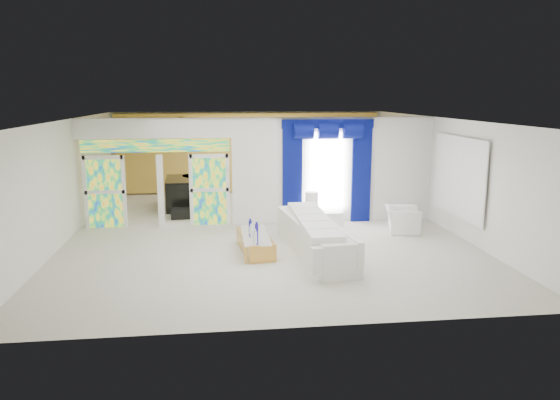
{
  "coord_description": "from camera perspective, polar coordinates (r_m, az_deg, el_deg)",
  "views": [
    {
      "loc": [
        -1.21,
        -13.69,
        3.62
      ],
      "look_at": [
        0.3,
        -1.2,
        1.1
      ],
      "focal_mm": 33.83,
      "sensor_mm": 36.0,
      "label": 1
    }
  ],
  "objects": [
    {
      "name": "window_pane",
      "position": [
        15.07,
        5.09,
        3.01
      ],
      "size": [
        1.0,
        0.02,
        2.3
      ],
      "primitive_type": "cube",
      "color": "white",
      "rests_on": "dividing_wall"
    },
    {
      "name": "coffee_table",
      "position": [
        12.39,
        -2.7,
        -4.7
      ],
      "size": [
        0.81,
        1.87,
        0.4
      ],
      "primitive_type": "cube",
      "rotation": [
        0.0,
        0.0,
        0.12
      ],
      "color": "gold",
      "rests_on": "ground"
    },
    {
      "name": "white_sofa",
      "position": [
        12.22,
        3.73,
        -4.11
      ],
      "size": [
        1.28,
        3.96,
        0.74
      ],
      "primitive_type": "cube",
      "rotation": [
        0.0,
        0.0,
        0.12
      ],
      "color": "white",
      "rests_on": "ground"
    },
    {
      "name": "stained_panel_right",
      "position": [
        14.92,
        -7.62,
        1.11
      ],
      "size": [
        0.95,
        0.04,
        2.0
      ],
      "primitive_type": "cube",
      "color": "#994C3F",
      "rests_on": "ground"
    },
    {
      "name": "blue_pelmet",
      "position": [
        14.91,
        5.21,
        8.21
      ],
      "size": [
        2.6,
        0.12,
        0.25
      ],
      "primitive_type": "cube",
      "color": "#030E42",
      "rests_on": "dividing_wall"
    },
    {
      "name": "stained_panel_left",
      "position": [
        15.23,
        -18.4,
        0.84
      ],
      "size": [
        0.95,
        0.04,
        2.0
      ],
      "primitive_type": "cube",
      "color": "#994C3F",
      "rests_on": "ground"
    },
    {
      "name": "dividing_header",
      "position": [
        14.8,
        -13.36,
        7.56
      ],
      "size": [
        4.3,
        0.18,
        0.55
      ],
      "primitive_type": "cube",
      "color": "white",
      "rests_on": "dividing_wall"
    },
    {
      "name": "grand_piano",
      "position": [
        17.43,
        -9.78,
        0.79
      ],
      "size": [
        1.54,
        1.97,
        0.96
      ],
      "primitive_type": "cube",
      "rotation": [
        0.0,
        0.0,
        0.05
      ],
      "color": "black",
      "rests_on": "ground"
    },
    {
      "name": "chandelier",
      "position": [
        17.15,
        -10.64,
        7.89
      ],
      "size": [
        0.6,
        0.6,
        0.6
      ],
      "primitive_type": "sphere",
      "color": "gold",
      "rests_on": "ceiling"
    },
    {
      "name": "table_lamp",
      "position": [
        14.68,
        3.44,
        -0.25
      ],
      "size": [
        0.36,
        0.36,
        0.58
      ],
      "primitive_type": "cylinder",
      "color": "white",
      "rests_on": "console_table"
    },
    {
      "name": "dividing_wall",
      "position": [
        15.21,
        5.94,
        3.26
      ],
      "size": [
        5.7,
        0.18,
        3.0
      ],
      "primitive_type": "cube",
      "color": "white",
      "rests_on": "ground"
    },
    {
      "name": "gold_curtains",
      "position": [
        19.74,
        -3.36,
        5.14
      ],
      "size": [
        9.7,
        0.12,
        2.9
      ],
      "primitive_type": "cube",
      "color": "gold",
      "rests_on": "ground"
    },
    {
      "name": "stained_transom",
      "position": [
        14.84,
        -13.28,
        5.73
      ],
      "size": [
        4.0,
        0.05,
        0.35
      ],
      "primitive_type": "cube",
      "color": "#994C3F",
      "rests_on": "dividing_header"
    },
    {
      "name": "floor",
      "position": [
        14.21,
        -1.79,
        -3.44
      ],
      "size": [
        12.0,
        12.0,
        0.0
      ],
      "primitive_type": "plane",
      "color": "#B7AF9E",
      "rests_on": "ground"
    },
    {
      "name": "decanters",
      "position": [
        12.42,
        -2.88,
        -3.24
      ],
      "size": [
        0.19,
        1.0,
        0.28
      ],
      "color": "navy",
      "rests_on": "coffee_table"
    },
    {
      "name": "wall_mirror",
      "position": [
        14.25,
        18.77,
        2.37
      ],
      "size": [
        0.04,
        2.7,
        1.9
      ],
      "primitive_type": "cube",
      "color": "white",
      "rests_on": "ground"
    },
    {
      "name": "tv_console",
      "position": [
        16.79,
        -18.9,
        -0.21
      ],
      "size": [
        0.69,
        0.65,
        0.88
      ],
      "primitive_type": "cube",
      "rotation": [
        0.0,
        0.0,
        -0.17
      ],
      "color": "tan",
      "rests_on": "ground"
    },
    {
      "name": "piano_bench",
      "position": [
        15.93,
        -10.01,
        -1.4
      ],
      "size": [
        0.96,
        0.41,
        0.31
      ],
      "primitive_type": "cube",
      "rotation": [
        0.0,
        0.0,
        0.05
      ],
      "color": "black",
      "rests_on": "ground"
    },
    {
      "name": "console_table",
      "position": [
        14.85,
        4.55,
        -2.05
      ],
      "size": [
        1.16,
        0.38,
        0.39
      ],
      "primitive_type": "cube",
      "rotation": [
        0.0,
        0.0,
        -0.01
      ],
      "color": "white",
      "rests_on": "ground"
    },
    {
      "name": "blue_drape_right",
      "position": [
        15.29,
        8.78,
        2.85
      ],
      "size": [
        0.55,
        0.1,
        2.8
      ],
      "primitive_type": "cube",
      "color": "#030E42",
      "rests_on": "ground"
    },
    {
      "name": "blue_drape_left",
      "position": [
        14.88,
        1.34,
        2.74
      ],
      "size": [
        0.55,
        0.1,
        2.8
      ],
      "primitive_type": "cube",
      "color": "#030E42",
      "rests_on": "ground"
    },
    {
      "name": "armchair",
      "position": [
        14.52,
        13.09,
        -2.09
      ],
      "size": [
        1.09,
        1.18,
        0.65
      ],
      "primitive_type": "imported",
      "rotation": [
        0.0,
        0.0,
        1.33
      ],
      "color": "white",
      "rests_on": "ground"
    }
  ]
}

